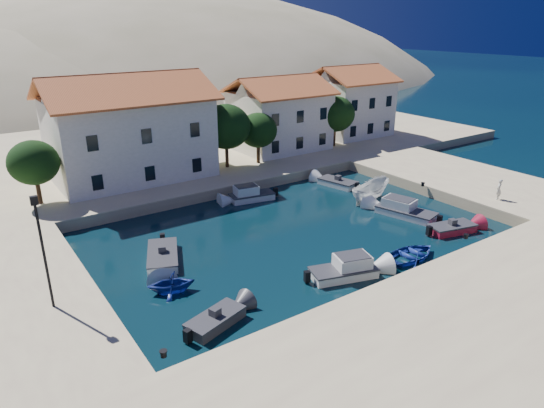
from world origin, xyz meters
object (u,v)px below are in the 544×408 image
(rowboat_south, at_px, (411,258))
(cabin_cruiser_east, at_px, (406,211))
(building_right, at_px, (350,100))
(lamppost, at_px, (42,242))
(building_left, at_px, (129,126))
(boat_east, at_px, (369,200))
(building_mid, at_px, (279,112))
(cabin_cruiser_south, at_px, (344,270))
(pedestrian, at_px, (499,189))

(rowboat_south, xyz_separation_m, cabin_cruiser_east, (5.59, 5.33, 0.48))
(building_right, xyz_separation_m, rowboat_south, (-19.87, -27.79, -5.47))
(lamppost, bearing_deg, building_left, 60.10)
(lamppost, height_order, cabin_cruiser_east, lamppost)
(building_left, bearing_deg, cabin_cruiser_east, -52.47)
(building_right, bearing_deg, boat_east, -127.83)
(building_mid, height_order, boat_east, building_mid)
(cabin_cruiser_south, height_order, cabin_cruiser_east, same)
(lamppost, relative_size, pedestrian, 3.54)
(building_left, height_order, cabin_cruiser_east, building_left)
(cabin_cruiser_south, height_order, pedestrian, pedestrian)
(cabin_cruiser_south, xyz_separation_m, pedestrian, (18.51, 1.20, 1.40))
(rowboat_south, bearing_deg, building_right, -36.35)
(cabin_cruiser_south, bearing_deg, building_right, 63.29)
(rowboat_south, relative_size, boat_east, 0.83)
(cabin_cruiser_east, relative_size, boat_east, 1.04)
(building_mid, height_order, building_right, building_right)
(cabin_cruiser_south, xyz_separation_m, rowboat_south, (5.56, -0.71, -0.48))
(lamppost, bearing_deg, rowboat_south, -14.98)
(building_mid, xyz_separation_m, building_right, (12.00, 1.00, 0.25))
(building_right, height_order, rowboat_south, building_right)
(building_mid, bearing_deg, cabin_cruiser_east, -96.08)
(cabin_cruiser_south, distance_m, rowboat_south, 5.62)
(building_left, xyz_separation_m, rowboat_south, (10.13, -25.79, -5.94))
(pedestrian, bearing_deg, boat_east, -73.44)
(building_right, xyz_separation_m, pedestrian, (-6.92, -25.88, -3.59))
(cabin_cruiser_south, bearing_deg, building_mid, 79.25)
(cabin_cruiser_south, height_order, boat_east, cabin_cruiser_south)
(pedestrian, bearing_deg, cabin_cruiser_south, -21.82)
(building_mid, height_order, rowboat_south, building_mid)
(building_left, height_order, lamppost, building_left)
(building_mid, distance_m, rowboat_south, 28.40)
(building_mid, height_order, pedestrian, building_mid)
(lamppost, bearing_deg, boat_east, 8.21)
(pedestrian, bearing_deg, building_right, -130.49)
(boat_east, bearing_deg, lamppost, 85.73)
(building_right, relative_size, boat_east, 1.89)
(cabin_cruiser_south, distance_m, pedestrian, 18.60)
(building_mid, xyz_separation_m, lamppost, (-29.50, -21.00, -0.47))
(building_left, bearing_deg, building_mid, 3.18)
(building_left, distance_m, rowboat_south, 28.33)
(building_right, relative_size, cabin_cruiser_south, 2.08)
(lamppost, relative_size, boat_east, 1.24)
(building_mid, distance_m, pedestrian, 25.61)
(lamppost, height_order, pedestrian, lamppost)
(building_right, bearing_deg, building_mid, -175.24)
(boat_east, bearing_deg, cabin_cruiser_east, 163.88)
(building_mid, relative_size, building_right, 1.11)
(building_left, distance_m, cabin_cruiser_east, 26.37)
(building_left, height_order, pedestrian, building_left)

